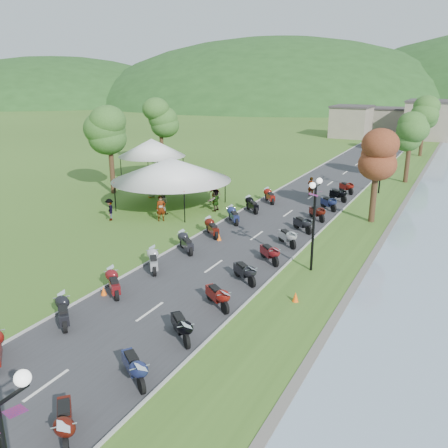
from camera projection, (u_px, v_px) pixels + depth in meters
The scene contains 13 objects.
road at pixel (330, 183), 46.80m from camera, with size 7.00×120.00×0.02m, color #353538.
hills_backdrop at pixel (443, 103), 182.15m from camera, with size 360.00×120.00×76.00m, color #285621, non-canonical shape.
far_building at pixel (388, 120), 85.00m from camera, with size 18.00×16.00×5.00m, color gray.
moto_row_left at pixel (135, 272), 24.40m from camera, with size 2.60×38.52×1.10m, color #331411, non-canonical shape.
moto_row_right at pixel (278, 244), 28.34m from camera, with size 2.60×36.63×1.10m, color #331411, non-canonical shape.
vendor_tent_main at pixel (172, 183), 37.97m from camera, with size 6.38×6.38×4.00m, color silver, non-canonical shape.
vendor_tent_side at pixel (152, 158), 49.25m from camera, with size 4.63×4.63×4.00m, color silver, non-canonical shape.
tree_park_left at pixel (110, 141), 41.68m from camera, with size 3.39×3.39×9.40m, color #3E712A, non-canonical shape.
tree_lakeside at pixel (376, 171), 33.50m from camera, with size 2.70×2.70×7.51m, color #3E712A, non-canonical shape.
pedestrian_a at pixel (162, 221), 34.80m from camera, with size 0.69×0.51×1.90m, color slate.
pedestrian_b at pixel (163, 214), 36.56m from camera, with size 0.88×0.49×1.82m, color slate.
pedestrian_c at pixel (110, 220), 34.96m from camera, with size 1.05×0.43×1.63m, color slate.
traffic_cone_near at pixel (104, 291), 22.98m from camera, with size 0.30×0.30×0.46m, color #F2590C.
Camera 1 is at (11.86, -5.51, 10.24)m, focal length 38.00 mm.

